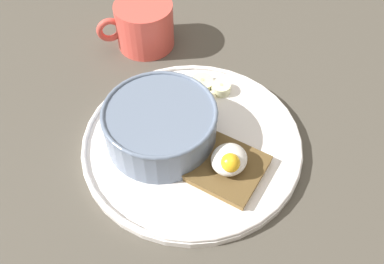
{
  "coord_description": "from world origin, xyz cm",
  "views": [
    {
      "loc": [
        -29.62,
        -20.28,
        49.06
      ],
      "look_at": [
        0.0,
        0.0,
        5.0
      ],
      "focal_mm": 40.0,
      "sensor_mm": 36.0,
      "label": 1
    }
  ],
  "objects_px": {
    "banana_slice_left": "(221,88)",
    "poached_egg": "(229,160)",
    "coffee_mug": "(144,25)",
    "oatmeal_bowl": "(160,125)",
    "banana_slice_right": "(189,91)",
    "toast_slice": "(228,168)",
    "banana_slice_back": "(202,82)",
    "banana_slice_front": "(207,98)"
  },
  "relations": [
    {
      "from": "toast_slice",
      "to": "poached_egg",
      "type": "xyz_separation_m",
      "value": [
        -0.0,
        -0.0,
        0.02
      ]
    },
    {
      "from": "oatmeal_bowl",
      "to": "coffee_mug",
      "type": "relative_size",
      "value": 1.34
    },
    {
      "from": "toast_slice",
      "to": "banana_slice_right",
      "type": "distance_m",
      "value": 0.15
    },
    {
      "from": "banana_slice_front",
      "to": "banana_slice_right",
      "type": "height_order",
      "value": "same"
    },
    {
      "from": "oatmeal_bowl",
      "to": "poached_egg",
      "type": "bearing_deg",
      "value": -88.05
    },
    {
      "from": "banana_slice_front",
      "to": "banana_slice_left",
      "type": "xyz_separation_m",
      "value": [
        0.03,
        -0.01,
        0.0
      ]
    },
    {
      "from": "banana_slice_left",
      "to": "banana_slice_back",
      "type": "distance_m",
      "value": 0.03
    },
    {
      "from": "poached_egg",
      "to": "banana_slice_back",
      "type": "xyz_separation_m",
      "value": [
        0.11,
        0.12,
        -0.02
      ]
    },
    {
      "from": "coffee_mug",
      "to": "banana_slice_front",
      "type": "bearing_deg",
      "value": -110.43
    },
    {
      "from": "poached_egg",
      "to": "banana_slice_left",
      "type": "xyz_separation_m",
      "value": [
        0.12,
        0.09,
        -0.02
      ]
    },
    {
      "from": "banana_slice_back",
      "to": "banana_slice_right",
      "type": "relative_size",
      "value": 1.68
    },
    {
      "from": "toast_slice",
      "to": "banana_slice_right",
      "type": "xyz_separation_m",
      "value": [
        0.09,
        0.12,
        -0.0
      ]
    },
    {
      "from": "banana_slice_left",
      "to": "toast_slice",
      "type": "bearing_deg",
      "value": -144.47
    },
    {
      "from": "banana_slice_left",
      "to": "banana_slice_right",
      "type": "relative_size",
      "value": 1.3
    },
    {
      "from": "banana_slice_right",
      "to": "banana_slice_back",
      "type": "bearing_deg",
      "value": -14.01
    },
    {
      "from": "oatmeal_bowl",
      "to": "banana_slice_right",
      "type": "distance_m",
      "value": 0.1
    },
    {
      "from": "oatmeal_bowl",
      "to": "banana_slice_right",
      "type": "bearing_deg",
      "value": 10.7
    },
    {
      "from": "oatmeal_bowl",
      "to": "banana_slice_back",
      "type": "distance_m",
      "value": 0.12
    },
    {
      "from": "poached_egg",
      "to": "banana_slice_back",
      "type": "relative_size",
      "value": 1.04
    },
    {
      "from": "oatmeal_bowl",
      "to": "toast_slice",
      "type": "xyz_separation_m",
      "value": [
        0.01,
        -0.1,
        -0.02
      ]
    },
    {
      "from": "poached_egg",
      "to": "banana_slice_back",
      "type": "distance_m",
      "value": 0.16
    },
    {
      "from": "banana_slice_front",
      "to": "banana_slice_right",
      "type": "relative_size",
      "value": 1.05
    },
    {
      "from": "banana_slice_front",
      "to": "banana_slice_back",
      "type": "xyz_separation_m",
      "value": [
        0.02,
        0.02,
        0.0
      ]
    },
    {
      "from": "oatmeal_bowl",
      "to": "banana_slice_back",
      "type": "height_order",
      "value": "oatmeal_bowl"
    },
    {
      "from": "banana_slice_left",
      "to": "coffee_mug",
      "type": "height_order",
      "value": "coffee_mug"
    },
    {
      "from": "toast_slice",
      "to": "poached_egg",
      "type": "distance_m",
      "value": 0.02
    },
    {
      "from": "coffee_mug",
      "to": "oatmeal_bowl",
      "type": "bearing_deg",
      "value": -135.77
    },
    {
      "from": "banana_slice_front",
      "to": "coffee_mug",
      "type": "relative_size",
      "value": 0.26
    },
    {
      "from": "oatmeal_bowl",
      "to": "banana_slice_back",
      "type": "xyz_separation_m",
      "value": [
        0.12,
        0.01,
        -0.02
      ]
    },
    {
      "from": "toast_slice",
      "to": "banana_slice_front",
      "type": "bearing_deg",
      "value": 45.47
    },
    {
      "from": "banana_slice_left",
      "to": "poached_egg",
      "type": "bearing_deg",
      "value": -144.47
    },
    {
      "from": "toast_slice",
      "to": "banana_slice_back",
      "type": "distance_m",
      "value": 0.16
    },
    {
      "from": "poached_egg",
      "to": "banana_slice_back",
      "type": "height_order",
      "value": "poached_egg"
    },
    {
      "from": "poached_egg",
      "to": "banana_slice_left",
      "type": "bearing_deg",
      "value": 35.53
    },
    {
      "from": "banana_slice_right",
      "to": "oatmeal_bowl",
      "type": "bearing_deg",
      "value": -169.3
    },
    {
      "from": "banana_slice_left",
      "to": "banana_slice_right",
      "type": "xyz_separation_m",
      "value": [
        -0.03,
        0.04,
        -0.0
      ]
    },
    {
      "from": "banana_slice_back",
      "to": "coffee_mug",
      "type": "bearing_deg",
      "value": 74.73
    },
    {
      "from": "oatmeal_bowl",
      "to": "coffee_mug",
      "type": "distance_m",
      "value": 0.22
    },
    {
      "from": "oatmeal_bowl",
      "to": "banana_slice_left",
      "type": "relative_size",
      "value": 4.2
    },
    {
      "from": "banana_slice_back",
      "to": "banana_slice_left",
      "type": "bearing_deg",
      "value": -80.51
    },
    {
      "from": "banana_slice_front",
      "to": "coffee_mug",
      "type": "height_order",
      "value": "coffee_mug"
    },
    {
      "from": "toast_slice",
      "to": "banana_slice_left",
      "type": "bearing_deg",
      "value": 35.53
    }
  ]
}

